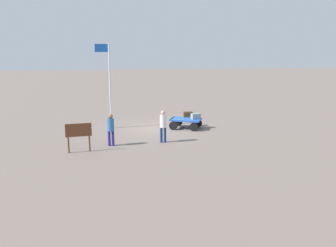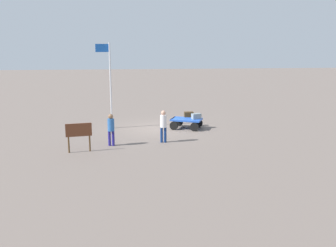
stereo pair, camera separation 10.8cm
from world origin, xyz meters
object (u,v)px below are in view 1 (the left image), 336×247
at_px(luggage_cart, 185,121).
at_px(worker_trailing, 111,127).
at_px(suitcase_grey, 196,116).
at_px(worker_lead, 163,124).
at_px(signboard, 79,132).
at_px(suitcase_olive, 188,114).
at_px(flagpole, 108,79).

xyz_separation_m(luggage_cart, worker_trailing, (4.57, 3.63, 0.54)).
relative_size(suitcase_grey, worker_lead, 0.36).
xyz_separation_m(worker_trailing, signboard, (1.53, 1.01, -0.01)).
bearing_deg(suitcase_olive, worker_lead, 62.07).
bearing_deg(worker_trailing, flagpole, -87.33).
height_order(suitcase_grey, signboard, signboard).
relative_size(suitcase_olive, signboard, 0.41).
relative_size(worker_lead, worker_trailing, 1.04).
bearing_deg(luggage_cart, signboard, 37.25).
relative_size(suitcase_olive, worker_lead, 0.34).
relative_size(suitcase_olive, flagpole, 0.11).
bearing_deg(suitcase_grey, worker_lead, 52.44).
distance_m(luggage_cart, suitcase_olive, 0.74).
bearing_deg(flagpole, signboard, 75.89).
height_order(luggage_cart, suitcase_grey, suitcase_grey).
distance_m(flagpole, signboard, 5.86).
distance_m(worker_lead, signboard, 4.53).
relative_size(suitcase_grey, flagpole, 0.12).
bearing_deg(signboard, suitcase_olive, -140.54).
distance_m(suitcase_grey, signboard, 8.10).
bearing_deg(signboard, luggage_cart, -142.75).
xyz_separation_m(luggage_cart, suitcase_grey, (-0.63, 0.13, 0.34)).
bearing_deg(signboard, worker_trailing, -146.69).
xyz_separation_m(suitcase_grey, suitcase_olive, (0.36, -0.74, -0.01)).
bearing_deg(worker_trailing, suitcase_grey, -146.03).
bearing_deg(suitcase_olive, signboard, 39.46).
bearing_deg(suitcase_grey, flagpole, -8.29).
distance_m(suitcase_grey, worker_lead, 3.96).
xyz_separation_m(suitcase_grey, worker_lead, (2.41, 3.14, 0.23)).
bearing_deg(suitcase_grey, signboard, 33.82).
bearing_deg(luggage_cart, suitcase_grey, 168.38).
height_order(luggage_cart, suitcase_olive, suitcase_olive).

